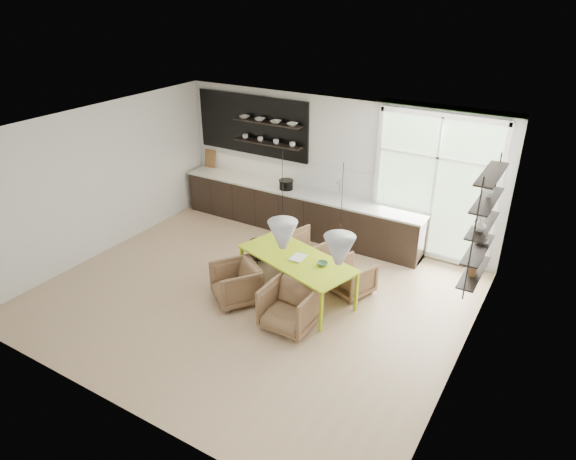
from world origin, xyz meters
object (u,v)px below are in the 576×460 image
at_px(armchair_front_left, 236,283).
at_px(wire_stool, 258,249).
at_px(armchair_back_right, 352,277).
at_px(armchair_front_right, 290,307).
at_px(armchair_back_left, 308,253).
at_px(dining_table, 297,260).

height_order(armchair_front_left, wire_stool, armchair_front_left).
relative_size(armchair_front_left, wire_stool, 1.65).
height_order(armchair_back_right, armchair_front_right, armchair_front_right).
height_order(armchair_back_left, armchair_back_right, armchair_back_left).
distance_m(dining_table, armchair_back_left, 0.95).
relative_size(dining_table, armchair_back_left, 2.76).
bearing_deg(armchair_front_right, wire_stool, 137.84).
xyz_separation_m(dining_table, armchair_back_left, (-0.26, 0.85, -0.33)).
xyz_separation_m(armchair_back_right, armchair_front_right, (-0.42, -1.40, 0.06)).
height_order(dining_table, armchair_front_left, dining_table).
relative_size(armchair_back_right, armchair_front_right, 0.83).
bearing_deg(armchair_back_left, armchair_back_right, -176.54).
relative_size(armchair_back_left, wire_stool, 1.79).
height_order(dining_table, wire_stool, dining_table).
bearing_deg(wire_stool, armchair_front_right, -42.39).
bearing_deg(armchair_back_right, armchair_front_right, 94.19).
bearing_deg(armchair_back_right, dining_table, 58.31).
bearing_deg(dining_table, armchair_back_right, 53.87).
bearing_deg(dining_table, armchair_front_right, -50.41).
height_order(armchair_back_left, wire_stool, armchair_back_left).
height_order(armchair_back_left, armchair_front_right, armchair_back_left).
xyz_separation_m(armchair_back_left, armchair_front_left, (-0.54, -1.52, -0.03)).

